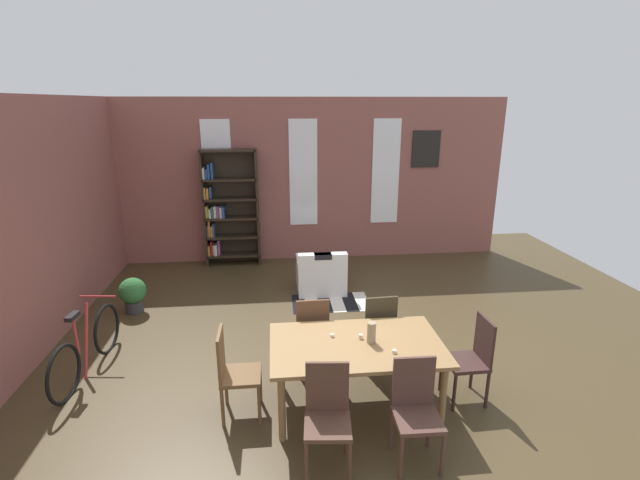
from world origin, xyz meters
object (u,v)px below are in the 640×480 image
dining_chair_near_left (327,414)px  armchair_white (321,275)px  dining_chair_far_right (378,327)px  dining_chair_near_right (416,408)px  dining_chair_head_right (473,357)px  dining_table (356,350)px  bookshelf_tall (227,209)px  potted_plant_by_shelf (133,293)px  bicycle_second (87,348)px  dining_chair_head_left (233,370)px  dining_chair_far_left (312,330)px  vase_on_table (371,333)px

dining_chair_near_left → armchair_white: size_ratio=1.18×
dining_chair_near_left → dining_chair_far_right: same height
dining_chair_near_right → dining_chair_head_right: (0.86, 0.76, 0.00)m
dining_table → dining_chair_near_right: (0.40, -0.76, -0.16)m
bookshelf_tall → potted_plant_by_shelf: bookshelf_tall is taller
dining_chair_near_left → bookshelf_tall: (-1.30, 5.43, 0.60)m
bicycle_second → potted_plant_by_shelf: 1.64m
dining_chair_head_right → dining_chair_head_left: bearing=-180.0°
bookshelf_tall → armchair_white: 2.41m
dining_table → potted_plant_by_shelf: (-2.98, 2.59, -0.36)m
dining_chair_far_right → bicycle_second: (-3.44, 0.19, -0.19)m
dining_chair_near_right → dining_chair_far_right: (0.00, 1.51, 0.00)m
dining_chair_far_left → bicycle_second: bearing=175.9°
dining_table → potted_plant_by_shelf: size_ratio=3.20×
dining_chair_near_left → dining_chair_near_right: bearing=0.0°
dining_chair_far_left → potted_plant_by_shelf: bearing=144.6°
dining_chair_far_right → dining_chair_head_left: (-1.65, -0.76, 0.00)m
dining_chair_head_right → armchair_white: size_ratio=1.18×
dining_chair_near_left → bicycle_second: bearing=147.3°
dining_chair_near_left → dining_chair_head_left: bearing=138.8°
vase_on_table → potted_plant_by_shelf: size_ratio=0.41×
dining_chair_near_left → dining_chair_head_right: size_ratio=1.00×
dining_chair_head_right → bicycle_second: 4.40m
dining_chair_near_right → dining_chair_head_right: 1.14m
vase_on_table → dining_chair_far_right: bearing=71.7°
bicycle_second → dining_table: bearing=-17.3°
armchair_white → bicycle_second: bearing=-143.9°
dining_chair_head_left → bicycle_second: (-1.78, 0.95, -0.19)m
dining_chair_near_right → bicycle_second: 3.84m
dining_chair_near_left → dining_chair_near_right: size_ratio=1.00×
potted_plant_by_shelf → armchair_white: bearing=10.5°
armchair_white → potted_plant_by_shelf: armchair_white is taller
dining_chair_far_left → potted_plant_by_shelf: (-2.58, 1.83, -0.21)m
dining_chair_near_left → dining_chair_head_left: (-0.86, 0.76, 0.00)m
dining_chair_far_right → dining_chair_far_left: size_ratio=1.00×
vase_on_table → dining_chair_far_right: 0.87m
bicycle_second → dining_chair_far_right: bearing=-3.2°
dining_table → dining_chair_far_left: 0.87m
dining_table → dining_chair_far_right: size_ratio=1.85×
dining_chair_head_left → dining_chair_far_right: bearing=24.6°
dining_table → bicycle_second: bearing=162.7°
dining_table → bookshelf_tall: size_ratio=0.78×
dining_chair_head_right → dining_table: bearing=-179.9°
dining_chair_near_right → dining_chair_far_left: bearing=117.6°
dining_chair_near_left → bicycle_second: dining_chair_near_left is taller
dining_chair_near_left → dining_chair_far_left: bearing=90.2°
dining_chair_far_right → dining_chair_head_left: same height
dining_chair_near_right → dining_chair_head_left: (-1.65, 0.76, 0.00)m
dining_chair_head_right → potted_plant_by_shelf: 4.96m
dining_chair_head_right → potted_plant_by_shelf: (-4.23, 2.59, -0.21)m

